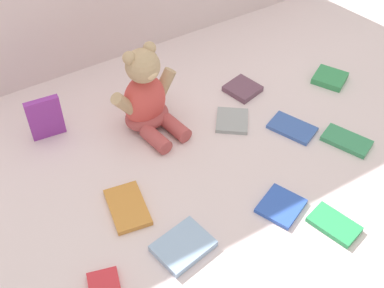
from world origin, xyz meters
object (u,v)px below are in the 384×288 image
at_px(book_case_4, 128,207).
at_px(book_case_12, 329,78).
at_px(teddy_bear, 146,99).
at_px(book_case_1, 334,224).
at_px(book_case_0, 243,89).
at_px(book_case_6, 183,246).
at_px(book_case_10, 45,118).
at_px(book_case_3, 233,121).
at_px(book_case_5, 281,206).
at_px(book_case_2, 292,128).
at_px(book_case_8, 347,141).

bearing_deg(book_case_4, book_case_12, 18.86).
bearing_deg(teddy_bear, book_case_1, -78.29).
height_order(book_case_0, book_case_6, same).
distance_m(teddy_bear, book_case_10, 0.28).
relative_size(book_case_4, book_case_6, 1.08).
xyz_separation_m(book_case_1, book_case_6, (-0.34, 0.13, 0.00)).
distance_m(book_case_6, book_case_12, 0.78).
relative_size(book_case_3, book_case_5, 0.98).
xyz_separation_m(book_case_2, book_case_10, (-0.61, 0.34, 0.06)).
distance_m(teddy_bear, book_case_8, 0.57).
distance_m(teddy_bear, book_case_1, 0.60).
relative_size(book_case_0, book_case_6, 0.73).
relative_size(book_case_3, book_case_12, 1.07).
xyz_separation_m(book_case_0, book_case_10, (-0.58, 0.12, 0.06)).
relative_size(book_case_2, book_case_4, 0.92).
distance_m(book_case_4, book_case_8, 0.64).
bearing_deg(book_case_1, book_case_6, -36.97).
distance_m(book_case_1, book_case_4, 0.51).
distance_m(book_case_2, book_case_8, 0.15).
bearing_deg(book_case_8, book_case_5, 172.24).
height_order(book_case_0, book_case_4, book_case_0).
height_order(book_case_1, book_case_3, book_case_1).
relative_size(teddy_bear, book_case_3, 2.57).
height_order(book_case_5, book_case_12, book_case_12).
xyz_separation_m(teddy_bear, book_case_2, (0.34, -0.23, -0.09)).
bearing_deg(book_case_2, book_case_12, 1.96).
relative_size(book_case_0, book_case_2, 0.73).
height_order(book_case_1, book_case_10, book_case_10).
bearing_deg(book_case_0, book_case_1, -25.34).
xyz_separation_m(book_case_2, book_case_5, (-0.20, -0.21, 0.00)).
height_order(book_case_10, book_case_12, book_case_10).
bearing_deg(book_case_0, book_case_5, -37.32).
bearing_deg(book_case_10, book_case_0, -5.90).
bearing_deg(book_case_1, book_case_5, -71.47).
height_order(book_case_1, book_case_6, book_case_6).
bearing_deg(book_case_3, book_case_10, -168.45).
relative_size(book_case_5, book_case_6, 0.80).
relative_size(teddy_bear, book_case_0, 2.78).
distance_m(book_case_5, book_case_12, 0.55).
distance_m(book_case_1, book_case_12, 0.57).
xyz_separation_m(book_case_1, book_case_8, (0.22, 0.20, 0.00)).
xyz_separation_m(book_case_2, book_case_12, (0.24, 0.12, 0.00)).
relative_size(teddy_bear, book_case_10, 1.95).
bearing_deg(book_case_5, book_case_3, -36.18).
bearing_deg(book_case_2, teddy_bear, 122.05).
xyz_separation_m(book_case_1, book_case_3, (-0.00, 0.43, -0.00)).
relative_size(teddy_bear, book_case_8, 1.99).
bearing_deg(book_case_3, book_case_8, -8.87).
bearing_deg(book_case_10, book_case_2, -23.19).
xyz_separation_m(book_case_0, book_case_12, (0.27, -0.10, 0.00)).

